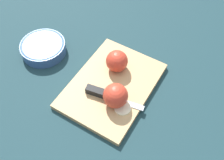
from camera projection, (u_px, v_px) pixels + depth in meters
ground_plane at (112, 87)px, 0.79m from camera, size 4.00×4.00×0.00m
cutting_board at (112, 86)px, 0.79m from camera, size 0.33×0.26×0.02m
apple_half_left at (117, 61)px, 0.79m from camera, size 0.07×0.07×0.07m
apple_half_right at (116, 96)px, 0.71m from camera, size 0.07×0.07×0.07m
knife at (102, 93)px, 0.75m from camera, size 0.07×0.17×0.02m
apple_slice at (123, 107)px, 0.73m from camera, size 0.05×0.05×0.00m
bowl at (43, 47)px, 0.86m from camera, size 0.15×0.15×0.04m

